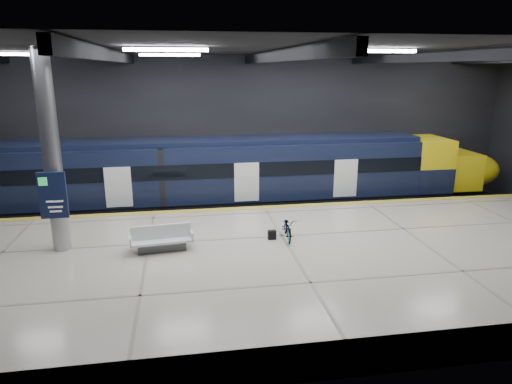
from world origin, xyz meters
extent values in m
plane|color=black|center=(0.00, 0.00, 0.00)|extent=(30.00, 30.00, 0.00)
cube|color=black|center=(0.00, 8.00, 4.00)|extent=(30.00, 0.10, 8.00)
cube|color=black|center=(0.00, -8.00, 4.00)|extent=(30.00, 0.10, 8.00)
cube|color=black|center=(0.00, 0.00, 8.00)|extent=(30.00, 16.00, 0.10)
cube|color=black|center=(-6.00, 0.00, 7.75)|extent=(0.25, 16.00, 0.40)
cube|color=black|center=(0.00, 0.00, 7.75)|extent=(0.25, 16.00, 0.40)
cube|color=black|center=(6.00, 0.00, 7.75)|extent=(0.25, 16.00, 0.40)
cube|color=white|center=(-4.00, -2.00, 7.88)|extent=(2.60, 0.18, 0.10)
cube|color=white|center=(3.00, -2.00, 7.88)|extent=(2.60, 0.18, 0.10)
cube|color=white|center=(-4.00, 4.00, 7.88)|extent=(2.60, 0.18, 0.10)
cube|color=white|center=(3.00, 4.00, 7.88)|extent=(2.60, 0.18, 0.10)
cube|color=white|center=(10.00, 4.00, 7.88)|extent=(2.60, 0.18, 0.10)
cube|color=#BDB59F|center=(0.00, -2.50, 0.55)|extent=(30.00, 11.00, 1.10)
cube|color=gold|center=(0.00, 2.75, 1.11)|extent=(30.00, 0.40, 0.01)
cube|color=gray|center=(0.00, 4.78, 0.08)|extent=(30.00, 0.08, 0.16)
cube|color=gray|center=(0.00, 6.22, 0.08)|extent=(30.00, 0.08, 0.16)
cube|color=black|center=(-3.63, 5.50, 0.55)|extent=(24.00, 2.58, 0.80)
cube|color=black|center=(-3.63, 5.50, 2.33)|extent=(24.00, 2.80, 2.75)
cube|color=black|center=(-3.63, 5.50, 3.82)|extent=(24.00, 2.30, 0.24)
cube|color=black|center=(-3.63, 4.09, 2.60)|extent=(24.00, 0.04, 0.70)
cube|color=white|center=(-0.63, 4.08, 2.00)|extent=(1.20, 0.05, 1.90)
cube|color=yellow|center=(9.37, 5.50, 2.33)|extent=(2.00, 2.80, 2.75)
ellipsoid|color=yellow|center=(11.97, 5.50, 1.85)|extent=(3.60, 2.52, 1.90)
cube|color=black|center=(9.67, 5.50, 2.50)|extent=(1.60, 2.38, 0.80)
cube|color=#595B60|center=(-4.50, -1.71, 1.26)|extent=(1.72, 0.70, 0.31)
cube|color=white|center=(-4.50, -1.71, 1.50)|extent=(2.18, 1.11, 0.08)
cube|color=white|center=(-4.50, -1.71, 1.79)|extent=(2.09, 0.31, 0.52)
cube|color=white|center=(-5.54, -1.82, 1.62)|extent=(0.16, 0.89, 0.31)
cube|color=white|center=(-3.46, -1.60, 1.62)|extent=(0.16, 0.89, 0.31)
imported|color=#99999E|center=(0.15, -1.28, 1.52)|extent=(0.71, 1.66, 0.85)
cube|color=black|center=(-0.45, -1.28, 1.28)|extent=(0.31, 0.19, 0.35)
cylinder|color=#9EA0A5|center=(-8.00, -1.00, 4.55)|extent=(0.60, 0.60, 6.90)
cube|color=#0F1939|center=(-8.00, -1.42, 3.20)|extent=(0.90, 0.12, 1.60)
camera|label=1|loc=(-3.64, -17.07, 7.34)|focal=32.00mm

